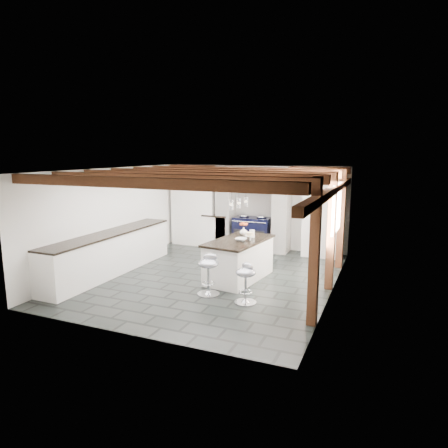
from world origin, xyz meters
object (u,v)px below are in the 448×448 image
at_px(range_cooker, 253,233).
at_px(bar_stool_far, 208,270).
at_px(bar_stool_near, 246,279).
at_px(kitchen_island, 239,259).

bearing_deg(range_cooker, bar_stool_far, -84.18).
xyz_separation_m(range_cooker, bar_stool_near, (1.17, -3.84, -0.01)).
relative_size(range_cooker, kitchen_island, 0.55).
distance_m(range_cooker, bar_stool_near, 4.01).
height_order(kitchen_island, bar_stool_near, kitchen_island).
xyz_separation_m(bar_stool_near, bar_stool_far, (-0.79, 0.13, 0.03)).
bearing_deg(kitchen_island, range_cooker, 110.31).
bearing_deg(bar_stool_far, kitchen_island, 58.00).
distance_m(range_cooker, kitchen_island, 2.65).
bearing_deg(range_cooker, bar_stool_near, -73.03).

